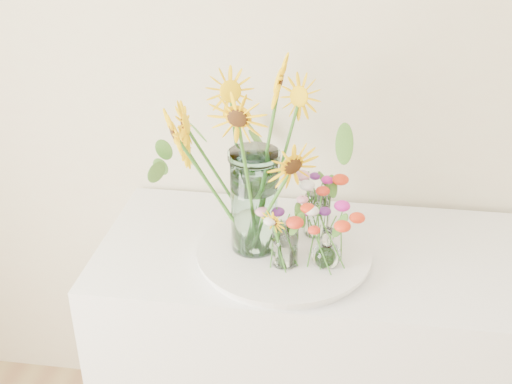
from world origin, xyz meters
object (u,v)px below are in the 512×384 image
counter (330,368)px  small_vase_a (285,246)px  mason_jar (254,201)px  tray (284,255)px  small_vase_b (327,248)px  small_vase_c (317,215)px

counter → small_vase_a: size_ratio=11.63×
mason_jar → tray: bearing=-4.3°
tray → small_vase_b: size_ratio=4.05×
counter → tray: tray is taller
tray → mason_jar: (-0.09, 0.01, 0.16)m
counter → tray: (-0.15, -0.06, 0.46)m
mason_jar → small_vase_b: size_ratio=2.61×
counter → mason_jar: 0.67m
counter → small_vase_c: (-0.07, 0.05, 0.54)m
small_vase_b → small_vase_c: bearing=102.9°
mason_jar → small_vase_c: mason_jar is taller
mason_jar → counter: bearing=12.2°
tray → small_vase_c: (0.09, 0.10, 0.08)m
small_vase_b → small_vase_c: size_ratio=0.90×
tray → mason_jar: size_ratio=1.55×
small_vase_a → counter: bearing=40.6°
tray → small_vase_b: bearing=-23.8°
counter → mason_jar: (-0.24, -0.05, 0.63)m
small_vase_a → tray: bearing=98.1°
counter → small_vase_b: small_vase_b is taller
counter → small_vase_c: small_vase_c is taller
counter → mason_jar: size_ratio=4.62×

